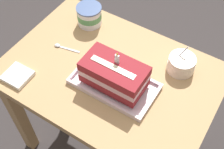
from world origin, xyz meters
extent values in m
plane|color=#383333|center=(0.00, 0.00, 0.00)|extent=(8.00, 8.00, 0.00)
cube|color=tan|center=(0.00, 0.00, 0.73)|extent=(0.97, 0.68, 0.04)
cube|color=tan|center=(-0.42, -0.28, 0.36)|extent=(0.06, 0.06, 0.71)
cube|color=tan|center=(-0.42, 0.28, 0.36)|extent=(0.06, 0.06, 0.71)
cube|color=tan|center=(0.42, 0.28, 0.36)|extent=(0.06, 0.06, 0.71)
cube|color=silver|center=(0.06, -0.05, 0.75)|extent=(0.37, 0.21, 0.01)
cube|color=silver|center=(0.06, -0.15, 0.77)|extent=(0.37, 0.01, 0.02)
cube|color=silver|center=(0.06, 0.04, 0.77)|extent=(0.37, 0.01, 0.02)
cube|color=silver|center=(-0.12, -0.05, 0.77)|extent=(0.01, 0.18, 0.02)
cube|color=silver|center=(0.24, -0.05, 0.77)|extent=(0.01, 0.18, 0.02)
cube|color=maroon|center=(0.06, -0.05, 0.80)|extent=(0.27, 0.15, 0.04)
cube|color=beige|center=(0.06, -0.05, 0.83)|extent=(0.27, 0.15, 0.03)
cube|color=maroon|center=(0.06, -0.05, 0.87)|extent=(0.27, 0.15, 0.04)
cube|color=beige|center=(0.06, -0.06, 0.89)|extent=(0.20, 0.03, 0.00)
cube|color=white|center=(0.06, -0.03, 0.91)|extent=(0.02, 0.01, 0.04)
ellipsoid|color=yellow|center=(0.06, -0.03, 0.94)|extent=(0.01, 0.01, 0.01)
cylinder|color=silver|center=(0.26, 0.19, 0.76)|extent=(0.13, 0.13, 0.03)
cylinder|color=silver|center=(0.26, 0.19, 0.78)|extent=(0.12, 0.12, 0.03)
cylinder|color=silver|center=(0.26, 0.19, 0.80)|extent=(0.12, 0.12, 0.03)
cylinder|color=silver|center=(0.26, 0.19, 0.81)|extent=(0.12, 0.12, 0.03)
cylinder|color=silver|center=(0.25, 0.20, 0.84)|extent=(0.04, 0.04, 0.07)
cylinder|color=white|center=(-0.26, 0.22, 0.80)|extent=(0.12, 0.12, 0.10)
cylinder|color=#4C935B|center=(-0.26, 0.22, 0.80)|extent=(0.12, 0.12, 0.03)
cylinder|color=#485F91|center=(-0.26, 0.22, 0.85)|extent=(0.13, 0.13, 0.01)
ellipsoid|color=silver|center=(-0.30, 0.00, 0.76)|extent=(0.03, 0.03, 0.01)
cube|color=silver|center=(-0.24, 0.01, 0.75)|extent=(0.10, 0.03, 0.00)
cube|color=white|center=(-0.33, -0.24, 0.76)|extent=(0.12, 0.11, 0.02)
camera|label=1|loc=(0.45, -0.70, 1.82)|focal=47.81mm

